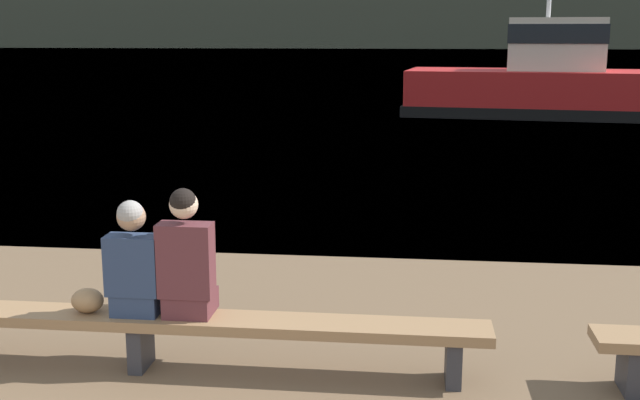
% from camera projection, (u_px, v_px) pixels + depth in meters
% --- Properties ---
extents(water_surface, '(240.00, 240.00, 0.00)m').
position_uv_depth(water_surface, '(402.00, 49.00, 126.60)').
color(water_surface, teal).
rests_on(water_surface, ground).
extents(far_shoreline, '(600.00, 12.00, 9.71)m').
position_uv_depth(far_shoreline, '(403.00, 18.00, 131.91)').
color(far_shoreline, '#424738').
rests_on(far_shoreline, ground).
extents(bench_main, '(5.67, 0.41, 0.46)m').
position_uv_depth(bench_main, '(140.00, 324.00, 6.53)').
color(bench_main, '#8E6B47').
rests_on(bench_main, ground).
extents(person_left, '(0.43, 0.42, 0.95)m').
position_uv_depth(person_left, '(135.00, 264.00, 6.44)').
color(person_left, navy).
rests_on(person_left, bench_main).
extents(person_right, '(0.43, 0.42, 1.06)m').
position_uv_depth(person_right, '(187.00, 260.00, 6.38)').
color(person_right, '#56282D').
rests_on(person_right, bench_main).
extents(shopping_bag, '(0.27, 0.22, 0.20)m').
position_uv_depth(shopping_bag, '(87.00, 300.00, 6.54)').
color(shopping_bag, '#9E754C').
rests_on(shopping_bag, bench_main).
extents(tugboat_red, '(9.04, 4.38, 5.31)m').
position_uv_depth(tugboat_red, '(543.00, 85.00, 26.06)').
color(tugboat_red, '#A81919').
rests_on(tugboat_red, water_surface).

